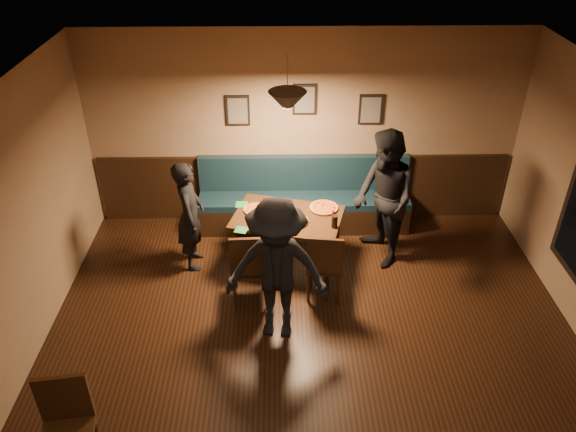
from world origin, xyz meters
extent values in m
plane|color=black|center=(0.00, 0.00, 0.00)|extent=(7.00, 7.00, 0.00)
plane|color=silver|center=(0.00, 0.00, 2.80)|extent=(7.00, 7.00, 0.00)
plane|color=#8C704F|center=(0.00, 3.50, 1.40)|extent=(6.00, 0.00, 6.00)
cube|color=black|center=(0.00, 3.47, 0.50)|extent=(5.88, 0.06, 1.00)
cube|color=black|center=(-0.90, 3.47, 1.70)|extent=(0.32, 0.04, 0.42)
cube|color=black|center=(0.00, 3.47, 1.85)|extent=(0.32, 0.04, 0.42)
cube|color=black|center=(0.90, 3.47, 1.70)|extent=(0.32, 0.04, 0.42)
cone|color=black|center=(-0.25, 2.32, 2.25)|extent=(0.44, 0.44, 0.25)
cube|color=black|center=(-0.25, 2.32, 0.36)|extent=(1.53, 1.19, 0.72)
imported|color=black|center=(-1.48, 2.32, 0.75)|extent=(0.39, 0.56, 1.50)
imported|color=black|center=(0.98, 2.39, 0.92)|extent=(0.91, 1.05, 1.84)
imported|color=black|center=(-0.39, 1.02, 0.86)|extent=(1.18, 0.77, 1.73)
cylinder|color=orange|center=(-0.65, 2.46, 0.74)|extent=(0.37, 0.37, 0.04)
cylinder|color=orange|center=(-0.17, 2.18, 0.75)|extent=(0.46, 0.46, 0.04)
cylinder|color=orange|center=(0.22, 2.49, 0.75)|extent=(0.44, 0.44, 0.04)
cylinder|color=black|center=(0.32, 2.06, 0.81)|extent=(0.08, 0.08, 0.16)
cylinder|color=maroon|center=(0.33, 2.28, 0.79)|extent=(0.04, 0.04, 0.12)
cube|color=#20792E|center=(-0.85, 2.62, 0.73)|extent=(0.16, 0.16, 0.01)
cube|color=#1B682F|center=(-0.82, 2.02, 0.73)|extent=(0.18, 0.18, 0.01)
cube|color=white|center=(-0.32, 1.99, 0.73)|extent=(0.20, 0.04, 0.00)
camera|label=1|loc=(-0.36, -3.69, 4.54)|focal=34.90mm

